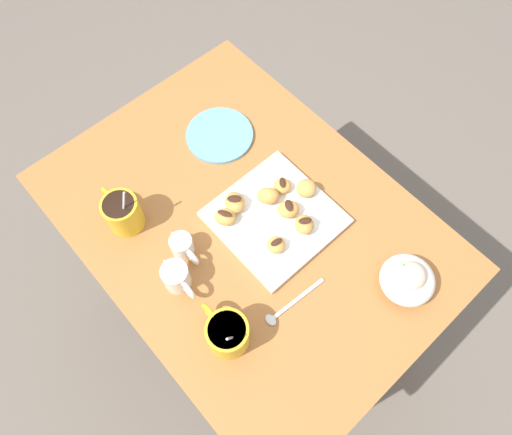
{
  "coord_description": "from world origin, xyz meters",
  "views": [
    {
      "loc": [
        -0.38,
        0.31,
        1.75
      ],
      "look_at": [
        -0.02,
        -0.02,
        0.76
      ],
      "focal_mm": 32.84,
      "sensor_mm": 36.0,
      "label": 1
    }
  ],
  "objects_px": {
    "beignet_3": "(236,201)",
    "beignet_6": "(282,186)",
    "chocolate_sauce_pitcher": "(182,245)",
    "beignet_0": "(269,196)",
    "beignet_7": "(306,188)",
    "saucer_sky_left": "(220,135)",
    "beignet_1": "(276,245)",
    "dining_table": "(247,245)",
    "ice_cream_bowl": "(408,279)",
    "beignet_5": "(288,209)",
    "beignet_4": "(225,217)",
    "coffee_mug_mustard_left": "(227,333)",
    "coffee_mug_mustard_right": "(122,212)",
    "cream_pitcher_white": "(177,277)",
    "pastry_plate_square": "(275,218)",
    "beignet_2": "(304,225)"
  },
  "relations": [
    {
      "from": "beignet_1",
      "to": "beignet_2",
      "type": "xyz_separation_m",
      "value": [
        -0.01,
        -0.08,
        0.0
      ]
    },
    {
      "from": "beignet_1",
      "to": "beignet_3",
      "type": "height_order",
      "value": "beignet_3"
    },
    {
      "from": "cream_pitcher_white",
      "to": "beignet_7",
      "type": "height_order",
      "value": "cream_pitcher_white"
    },
    {
      "from": "dining_table",
      "to": "ice_cream_bowl",
      "type": "xyz_separation_m",
      "value": [
        -0.36,
        -0.16,
        0.19
      ]
    },
    {
      "from": "beignet_3",
      "to": "beignet_7",
      "type": "height_order",
      "value": "beignet_3"
    },
    {
      "from": "pastry_plate_square",
      "to": "beignet_6",
      "type": "xyz_separation_m",
      "value": [
        0.04,
        -0.06,
        0.02
      ]
    },
    {
      "from": "beignet_5",
      "to": "beignet_0",
      "type": "bearing_deg",
      "value": 11.75
    },
    {
      "from": "beignet_7",
      "to": "saucer_sky_left",
      "type": "bearing_deg",
      "value": 9.1
    },
    {
      "from": "saucer_sky_left",
      "to": "beignet_1",
      "type": "xyz_separation_m",
      "value": [
        -0.33,
        0.11,
        0.03
      ]
    },
    {
      "from": "coffee_mug_mustard_left",
      "to": "beignet_6",
      "type": "xyz_separation_m",
      "value": [
        0.18,
        -0.33,
        -0.02
      ]
    },
    {
      "from": "beignet_3",
      "to": "beignet_6",
      "type": "xyz_separation_m",
      "value": [
        -0.04,
        -0.11,
        -0.0
      ]
    },
    {
      "from": "beignet_4",
      "to": "dining_table",
      "type": "bearing_deg",
      "value": -123.74
    },
    {
      "from": "beignet_3",
      "to": "beignet_6",
      "type": "relative_size",
      "value": 1.3
    },
    {
      "from": "pastry_plate_square",
      "to": "coffee_mug_mustard_left",
      "type": "relative_size",
      "value": 1.91
    },
    {
      "from": "beignet_1",
      "to": "beignet_7",
      "type": "bearing_deg",
      "value": -69.35
    },
    {
      "from": "beignet_1",
      "to": "beignet_2",
      "type": "height_order",
      "value": "beignet_2"
    },
    {
      "from": "dining_table",
      "to": "cream_pitcher_white",
      "type": "relative_size",
      "value": 9.18
    },
    {
      "from": "beignet_6",
      "to": "beignet_1",
      "type": "bearing_deg",
      "value": 131.07
    },
    {
      "from": "coffee_mug_mustard_left",
      "to": "saucer_sky_left",
      "type": "bearing_deg",
      "value": -37.98
    },
    {
      "from": "pastry_plate_square",
      "to": "beignet_7",
      "type": "relative_size",
      "value": 5.28
    },
    {
      "from": "coffee_mug_mustard_left",
      "to": "coffee_mug_mustard_right",
      "type": "relative_size",
      "value": 0.99
    },
    {
      "from": "dining_table",
      "to": "coffee_mug_mustard_right",
      "type": "bearing_deg",
      "value": 48.46
    },
    {
      "from": "chocolate_sauce_pitcher",
      "to": "beignet_4",
      "type": "relative_size",
      "value": 1.81
    },
    {
      "from": "beignet_0",
      "to": "beignet_6",
      "type": "bearing_deg",
      "value": -88.84
    },
    {
      "from": "coffee_mug_mustard_left",
      "to": "beignet_0",
      "type": "bearing_deg",
      "value": -57.22
    },
    {
      "from": "beignet_0",
      "to": "beignet_3",
      "type": "height_order",
      "value": "beignet_0"
    },
    {
      "from": "cream_pitcher_white",
      "to": "beignet_6",
      "type": "bearing_deg",
      "value": -87.35
    },
    {
      "from": "coffee_mug_mustard_left",
      "to": "beignet_5",
      "type": "height_order",
      "value": "coffee_mug_mustard_left"
    },
    {
      "from": "beignet_0",
      "to": "beignet_1",
      "type": "relative_size",
      "value": 1.28
    },
    {
      "from": "beignet_1",
      "to": "beignet_6",
      "type": "height_order",
      "value": "same"
    },
    {
      "from": "cream_pitcher_white",
      "to": "beignet_7",
      "type": "relative_size",
      "value": 2.1
    },
    {
      "from": "ice_cream_bowl",
      "to": "beignet_6",
      "type": "distance_m",
      "value": 0.36
    },
    {
      "from": "coffee_mug_mustard_right",
      "to": "ice_cream_bowl",
      "type": "distance_m",
      "value": 0.66
    },
    {
      "from": "coffee_mug_mustard_left",
      "to": "coffee_mug_mustard_right",
      "type": "height_order",
      "value": "coffee_mug_mustard_right"
    },
    {
      "from": "beignet_6",
      "to": "chocolate_sauce_pitcher",
      "type": "bearing_deg",
      "value": 82.05
    },
    {
      "from": "coffee_mug_mustard_right",
      "to": "chocolate_sauce_pitcher",
      "type": "distance_m",
      "value": 0.16
    },
    {
      "from": "chocolate_sauce_pitcher",
      "to": "beignet_6",
      "type": "xyz_separation_m",
      "value": [
        -0.04,
        -0.28,
        -0.0
      ]
    },
    {
      "from": "coffee_mug_mustard_right",
      "to": "beignet_6",
      "type": "distance_m",
      "value": 0.38
    },
    {
      "from": "ice_cream_bowl",
      "to": "beignet_1",
      "type": "height_order",
      "value": "ice_cream_bowl"
    },
    {
      "from": "beignet_5",
      "to": "beignet_1",
      "type": "bearing_deg",
      "value": 118.67
    },
    {
      "from": "ice_cream_bowl",
      "to": "beignet_7",
      "type": "relative_size",
      "value": 2.42
    },
    {
      "from": "ice_cream_bowl",
      "to": "beignet_3",
      "type": "distance_m",
      "value": 0.42
    },
    {
      "from": "coffee_mug_mustard_left",
      "to": "beignet_5",
      "type": "bearing_deg",
      "value": -66.83
    },
    {
      "from": "beignet_4",
      "to": "beignet_6",
      "type": "relative_size",
      "value": 1.19
    },
    {
      "from": "dining_table",
      "to": "beignet_2",
      "type": "xyz_separation_m",
      "value": [
        -0.11,
        -0.08,
        0.19
      ]
    },
    {
      "from": "beignet_0",
      "to": "beignet_7",
      "type": "distance_m",
      "value": 0.09
    },
    {
      "from": "beignet_7",
      "to": "coffee_mug_mustard_left",
      "type": "bearing_deg",
      "value": 110.77
    },
    {
      "from": "beignet_6",
      "to": "beignet_4",
      "type": "bearing_deg",
      "value": 80.13
    },
    {
      "from": "dining_table",
      "to": "pastry_plate_square",
      "type": "relative_size",
      "value": 3.65
    },
    {
      "from": "pastry_plate_square",
      "to": "beignet_0",
      "type": "distance_m",
      "value": 0.05
    }
  ]
}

